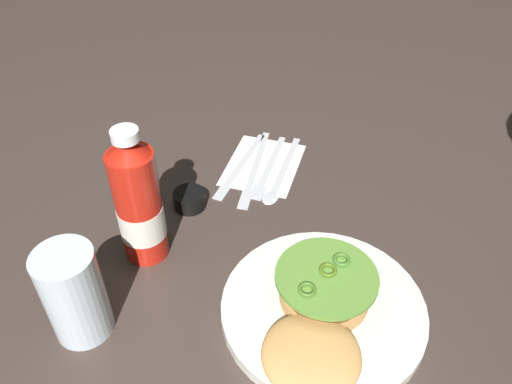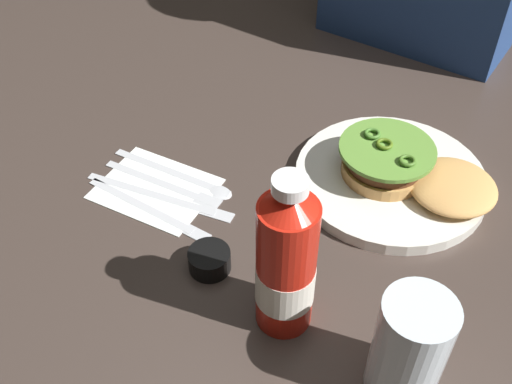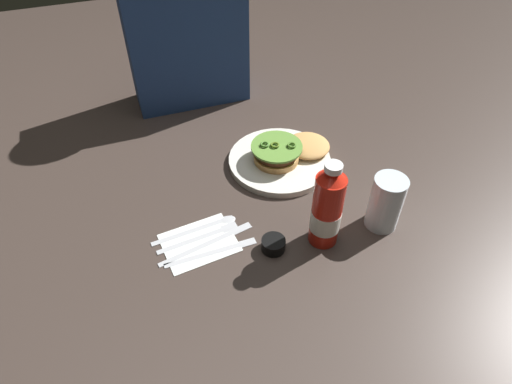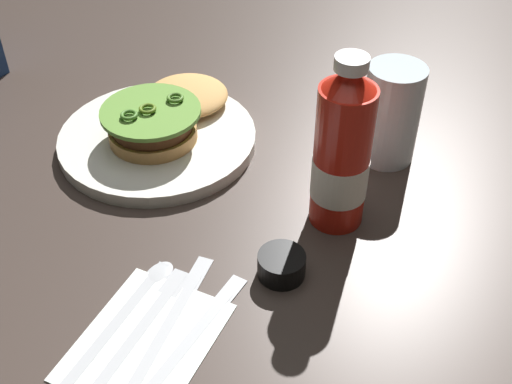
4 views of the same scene
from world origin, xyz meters
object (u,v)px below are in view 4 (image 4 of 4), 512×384
Objects in this scene: dinner_plate at (158,139)px; condiment_cup at (281,265)px; spoon_utensil at (131,305)px; ketchup_bottle at (342,155)px; butter_knife at (168,322)px; steak_knife at (193,333)px; burger_sandwich at (166,113)px; napkin at (146,341)px; water_glass at (391,114)px; fork_utensil at (145,321)px.

condiment_cup is (-0.12, -0.26, 0.00)m from dinner_plate.
ketchup_bottle is at bearing -26.77° from spoon_utensil.
steak_knife is at bearing -86.48° from butter_knife.
burger_sandwich is at bearing 37.56° from butter_knife.
dinner_plate is 1.71× the size of napkin.
ketchup_bottle is (-0.03, -0.27, 0.06)m from burger_sandwich.
ketchup_bottle is 0.26m from butter_knife.
dinner_plate is at bearing -176.22° from burger_sandwich.
burger_sandwich is 0.98× the size of butter_knife.
ketchup_bottle reaches higher than condiment_cup.
water_glass is at bearing -67.52° from burger_sandwich.
burger_sandwich is at bearing 33.88° from napkin.
burger_sandwich is at bearing 83.73° from ketchup_bottle.
butter_knife is (0.03, -0.01, 0.00)m from napkin.
dinner_plate is 1.42× the size of fork_utensil.
dinner_plate is at bearing 44.15° from steak_knife.
ketchup_bottle is 0.29m from napkin.
spoon_utensil is (-0.00, 0.08, -0.00)m from steak_knife.
water_glass is 0.85× the size of napkin.
burger_sandwich reaches higher than condiment_cup.
spoon_utensil is (-0.27, -0.16, -0.03)m from burger_sandwich.
water_glass is 0.70× the size of fork_utensil.
spoon_utensil is (-0.12, 0.11, -0.01)m from condiment_cup.
water_glass reaches higher than butter_knife.
dinner_plate is 1.20× the size of butter_knife.
ketchup_bottle reaches higher than steak_knife.
steak_knife is 0.03m from butter_knife.
burger_sandwich is 1.16× the size of fork_utensil.
burger_sandwich is 1.02× the size of ketchup_bottle.
butter_knife is 1.12× the size of spoon_utensil.
butter_knife reaches higher than napkin.
water_glass is 2.53× the size of condiment_cup.
condiment_cup is at bearing 177.22° from water_glass.
burger_sandwich is 0.33m from fork_utensil.
water_glass is 0.41m from fork_utensil.
ketchup_bottle reaches higher than spoon_utensil.
steak_knife is 1.08× the size of fork_utensil.
ketchup_bottle is at bearing -10.42° from steak_knife.
condiment_cup reaches higher than dinner_plate.
condiment_cup is at bearing -32.54° from fork_utensil.
ketchup_bottle reaches higher than butter_knife.
ketchup_bottle is 0.15m from water_glass.
condiment_cup is at bearing -41.70° from spoon_utensil.
butter_knife is at bearing 168.78° from water_glass.
water_glass is (0.11, -0.28, 0.03)m from burger_sandwich.
steak_knife is at bearing -50.39° from napkin.
dinner_plate is at bearing 65.57° from condiment_cup.
condiment_cup is at bearing -118.43° from burger_sandwich.
fork_utensil is (-0.01, 0.05, -0.00)m from steak_knife.
fork_utensil is at bearing -144.31° from dinner_plate.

